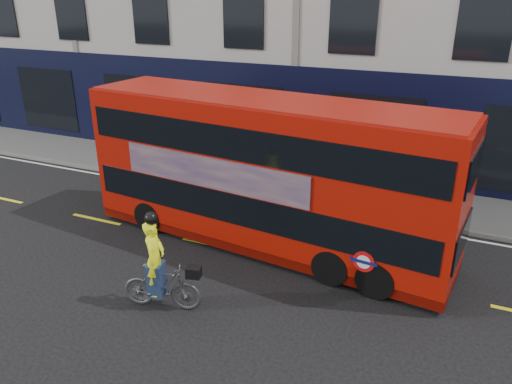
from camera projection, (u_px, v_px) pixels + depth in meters
The scene contains 7 objects.
ground at pixel (183, 271), 12.53m from camera, with size 120.00×120.00×0.00m, color black.
pavement at pixel (278, 183), 18.01m from camera, with size 60.00×3.00×0.12m, color slate.
kerb at pixel (261, 197), 16.74m from camera, with size 60.00×0.12×0.13m, color gray.
road_edge_line at pixel (258, 202), 16.51m from camera, with size 58.00×0.10×0.01m, color silver.
lane_dashes at pixel (211, 244), 13.80m from camera, with size 58.00×0.12×0.01m, color yellow, non-canonical shape.
bus at pixel (267, 173), 13.09m from camera, with size 10.22×3.33×4.04m.
cyclist at pixel (160, 277), 10.83m from camera, with size 1.84×0.90×2.32m.
Camera 1 is at (6.07, -9.16, 6.60)m, focal length 35.00 mm.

